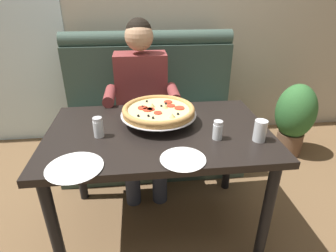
% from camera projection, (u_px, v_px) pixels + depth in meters
% --- Properties ---
extents(ground_plane, '(16.00, 16.00, 0.00)m').
position_uv_depth(ground_plane, '(160.00, 223.00, 1.89)').
color(ground_plane, brown).
extents(booth_bench, '(1.53, 0.78, 1.13)m').
position_uv_depth(booth_bench, '(151.00, 118.00, 2.49)').
color(booth_bench, '#384C42').
rests_on(booth_bench, ground_plane).
extents(dining_table, '(1.26, 0.80, 0.73)m').
position_uv_depth(dining_table, '(159.00, 144.00, 1.61)').
color(dining_table, black).
rests_on(dining_table, ground_plane).
extents(diner_main, '(0.54, 0.64, 1.27)m').
position_uv_depth(diner_main, '(142.00, 97.00, 2.10)').
color(diner_main, '#2D3342').
rests_on(diner_main, ground_plane).
extents(pizza, '(0.45, 0.45, 0.11)m').
position_uv_depth(pizza, '(159.00, 111.00, 1.61)').
color(pizza, silver).
rests_on(pizza, dining_table).
extents(shaker_pepper_flakes, '(0.05, 0.05, 0.11)m').
position_uv_depth(shaker_pepper_flakes, '(98.00, 129.00, 1.47)').
color(shaker_pepper_flakes, white).
rests_on(shaker_pepper_flakes, dining_table).
extents(shaker_parmesan, '(0.05, 0.05, 0.10)m').
position_uv_depth(shaker_parmesan, '(218.00, 131.00, 1.45)').
color(shaker_parmesan, white).
rests_on(shaker_parmesan, dining_table).
extents(plate_near_left, '(0.26, 0.26, 0.02)m').
position_uv_depth(plate_near_left, '(74.00, 166.00, 1.23)').
color(plate_near_left, white).
rests_on(plate_near_left, dining_table).
extents(plate_near_right, '(0.22, 0.22, 0.02)m').
position_uv_depth(plate_near_right, '(183.00, 158.00, 1.29)').
color(plate_near_right, white).
rests_on(plate_near_right, dining_table).
extents(drinking_glass, '(0.07, 0.07, 0.12)m').
position_uv_depth(drinking_glass, '(260.00, 132.00, 1.43)').
color(drinking_glass, silver).
rests_on(drinking_glass, dining_table).
extents(potted_plant, '(0.36, 0.36, 0.70)m').
position_uv_depth(potted_plant, '(295.00, 117.00, 2.55)').
color(potted_plant, brown).
rests_on(potted_plant, ground_plane).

